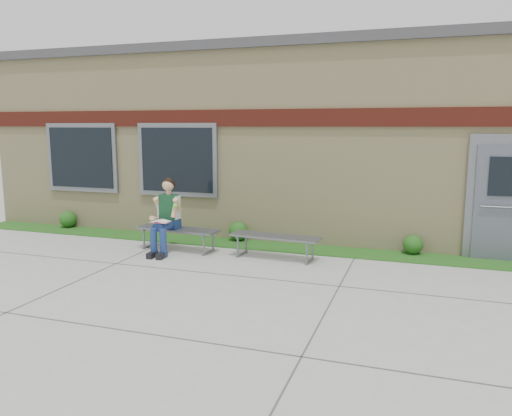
% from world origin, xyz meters
% --- Properties ---
extents(ground, '(80.00, 80.00, 0.00)m').
position_xyz_m(ground, '(0.00, 0.00, 0.00)').
color(ground, '#9E9E99').
rests_on(ground, ground).
extents(grass_strip, '(16.00, 0.80, 0.02)m').
position_xyz_m(grass_strip, '(0.00, 2.60, 0.01)').
color(grass_strip, '#165418').
rests_on(grass_strip, ground).
extents(school_building, '(16.20, 6.22, 4.20)m').
position_xyz_m(school_building, '(-0.00, 5.99, 2.10)').
color(school_building, beige).
rests_on(school_building, ground).
extents(bench_left, '(1.73, 0.60, 0.44)m').
position_xyz_m(bench_left, '(-2.40, 1.76, 0.34)').
color(bench_left, slate).
rests_on(bench_left, ground).
extents(bench_right, '(1.71, 0.59, 0.44)m').
position_xyz_m(bench_right, '(-0.40, 1.76, 0.34)').
color(bench_right, slate).
rests_on(bench_right, ground).
extents(girl, '(0.55, 0.91, 1.45)m').
position_xyz_m(girl, '(-2.54, 1.53, 0.73)').
color(girl, navy).
rests_on(girl, ground).
extents(shrub_west, '(0.39, 0.39, 0.39)m').
position_xyz_m(shrub_west, '(-5.93, 2.85, 0.21)').
color(shrub_west, '#165418').
rests_on(shrub_west, grass_strip).
extents(shrub_mid, '(0.40, 0.40, 0.40)m').
position_xyz_m(shrub_mid, '(-1.54, 2.85, 0.22)').
color(shrub_mid, '#165418').
rests_on(shrub_mid, grass_strip).
extents(shrub_east, '(0.37, 0.37, 0.37)m').
position_xyz_m(shrub_east, '(2.02, 2.85, 0.20)').
color(shrub_east, '#165418').
rests_on(shrub_east, grass_strip).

